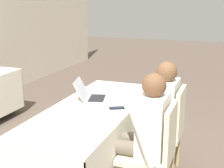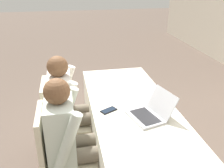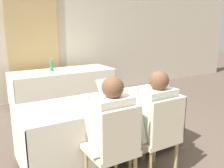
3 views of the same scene
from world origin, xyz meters
name	(u,v)px [view 2 (image 2 of 3)]	position (x,y,z in m)	size (l,w,h in m)	color
ground_plane	(131,167)	(0.00, 0.00, 0.00)	(24.00, 24.00, 0.00)	brown
conference_table_near	(132,122)	(0.00, 0.00, 0.55)	(2.00, 0.77, 0.73)	silver
laptop	(150,113)	(0.20, 0.10, 0.77)	(0.39, 0.40, 0.22)	#B7B7BC
cell_phone	(109,110)	(0.03, -0.24, 0.73)	(0.14, 0.17, 0.01)	black
paper_beside_laptop	(153,156)	(0.69, -0.04, 0.73)	(0.31, 0.36, 0.00)	white
chair_near_left	(60,119)	(-0.27, -0.69, 0.51)	(0.44, 0.44, 0.91)	tan
chair_near_right	(60,153)	(0.27, -0.69, 0.51)	(0.44, 0.44, 0.91)	tan
person_checkered_shirt	(69,104)	(-0.27, -0.59, 0.67)	(0.50, 0.52, 1.17)	#665B4C
person_white_shirt	(71,136)	(0.27, -0.59, 0.67)	(0.50, 0.52, 1.17)	#665B4C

